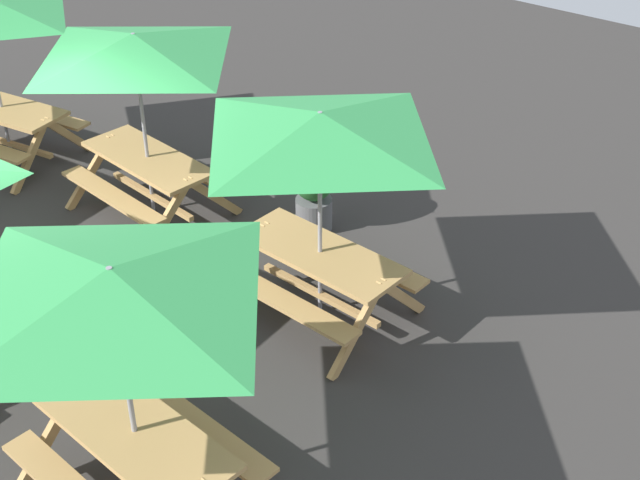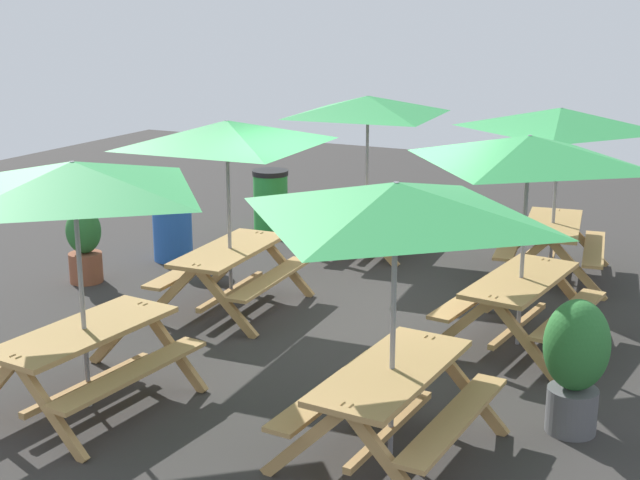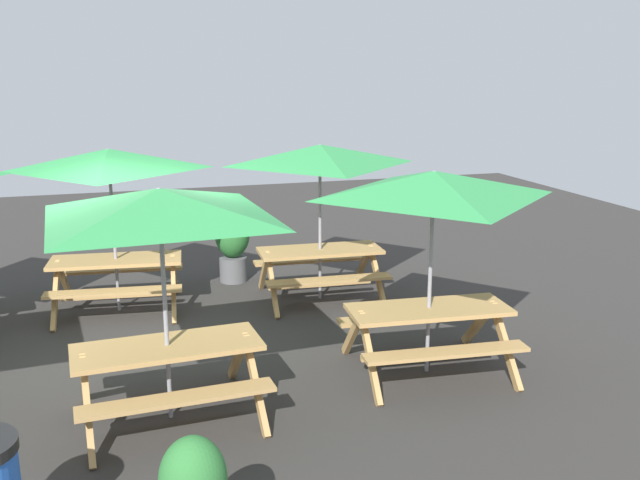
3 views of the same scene
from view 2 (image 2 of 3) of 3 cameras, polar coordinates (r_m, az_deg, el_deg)
ground_plane at (r=10.45m, az=2.45°, el=-5.32°), size 24.00×24.00×0.00m
picnic_table_0 at (r=10.48m, az=-5.96°, el=5.94°), size 2.82×2.82×2.34m
picnic_table_1 at (r=6.91m, az=4.85°, el=1.18°), size 2.11×2.11×2.34m
picnic_table_2 at (r=8.05m, az=-15.44°, el=2.70°), size 2.16×2.16×2.34m
picnic_table_3 at (r=12.07m, az=15.08°, el=6.71°), size 2.27×2.27×2.34m
picnic_table_4 at (r=13.17m, az=3.07°, el=7.87°), size 2.82×2.82×2.34m
picnic_table_5 at (r=9.52m, az=13.18°, el=4.70°), size 2.22×2.22×2.34m
trash_bin_blue at (r=12.99m, az=-9.43°, el=0.86°), size 0.59×0.59×0.98m
trash_bin_green at (r=14.57m, az=-3.18°, el=2.60°), size 0.59×0.59×0.98m
potted_plant_0 at (r=7.99m, az=16.04°, el=-7.41°), size 0.56×0.56×1.21m
potted_plant_1 at (r=12.19m, az=-14.85°, el=-0.28°), size 0.46×0.46×1.01m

